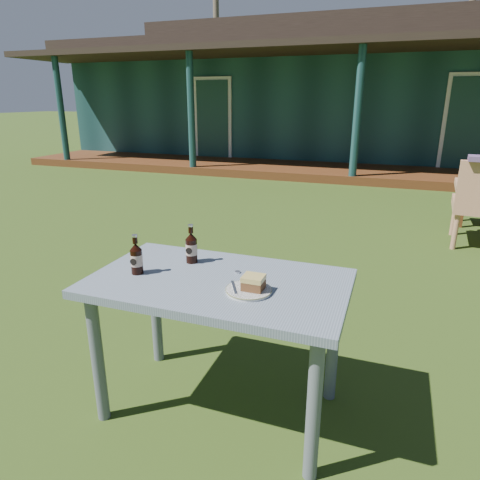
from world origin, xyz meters
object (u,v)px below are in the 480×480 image
at_px(plate, 249,290).
at_px(cola_bottle_far, 136,258).
at_px(cafe_table, 219,299).
at_px(cola_bottle_near, 191,247).
at_px(cake_slice, 253,282).

distance_m(plate, cola_bottle_far, 0.58).
height_order(cafe_table, cola_bottle_near, cola_bottle_near).
bearing_deg(cola_bottle_near, plate, -31.42).
bearing_deg(cafe_table, cola_bottle_near, 143.50).
distance_m(cake_slice, cola_bottle_far, 0.59).
distance_m(cafe_table, cola_bottle_near, 0.32).
bearing_deg(cola_bottle_far, cola_bottle_near, 50.84).
distance_m(cafe_table, cola_bottle_far, 0.44).
xyz_separation_m(plate, cola_bottle_far, (-0.57, 0.02, 0.07)).
bearing_deg(cola_bottle_far, cafe_table, 9.49).
relative_size(cafe_table, cola_bottle_near, 5.95).
distance_m(cake_slice, cola_bottle_near, 0.47).
height_order(cafe_table, cake_slice, cake_slice).
distance_m(cafe_table, cake_slice, 0.26).
xyz_separation_m(cafe_table, cola_bottle_near, (-0.21, 0.16, 0.18)).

